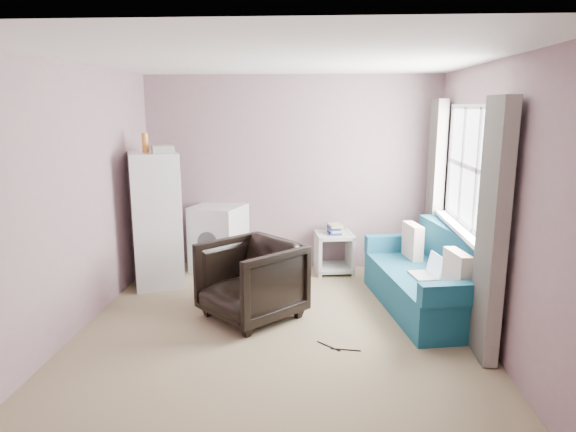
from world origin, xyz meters
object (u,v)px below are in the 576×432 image
fridge (156,219)px  armchair (251,277)px  washing_machine (219,236)px  side_table (334,250)px  sofa (432,281)px

fridge → armchair: bearing=-58.2°
washing_machine → side_table: (1.50, -0.03, -0.15)m
sofa → washing_machine: bearing=143.4°
washing_machine → side_table: washing_machine is taller
fridge → side_table: bearing=-5.5°
washing_machine → side_table: 1.51m
fridge → washing_machine: (0.60, 0.65, -0.36)m
side_table → sofa: 1.54m
fridge → side_table: size_ratio=2.84×
side_table → fridge: bearing=-163.7°
armchair → side_table: 1.76m
washing_machine → sofa: size_ratio=0.43×
armchair → sofa: (1.86, 0.35, -0.13)m
armchair → fridge: size_ratio=0.48×
armchair → washing_machine: (-0.63, 1.56, 0.01)m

